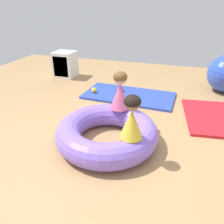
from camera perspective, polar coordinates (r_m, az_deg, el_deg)
ground_plane at (r=2.68m, az=1.21°, el=-8.99°), size 8.00×8.00×0.00m
gym_mat_far_right at (r=4.04m, az=4.35°, el=4.27°), size 1.64×0.88×0.04m
inflatable_cushion at (r=2.67m, az=-1.31°, el=-5.30°), size 1.23×1.23×0.30m
child_in_yellow at (r=2.21m, az=5.12°, el=-1.42°), size 0.27×0.27×0.47m
child_in_pink at (r=2.83m, az=2.08°, el=5.48°), size 0.34×0.34×0.49m
play_ball_green at (r=3.84m, az=1.52°, el=4.08°), size 0.08×0.08×0.08m
play_ball_yellow at (r=4.10m, az=-4.64°, el=5.64°), size 0.10×0.10×0.10m
play_ball_red at (r=4.16m, az=2.19°, el=6.05°), size 0.10×0.10×0.10m
storage_cube at (r=5.16m, az=-12.08°, el=11.84°), size 0.44×0.44×0.56m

